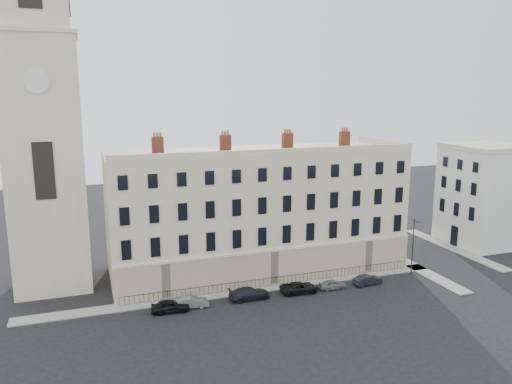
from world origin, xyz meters
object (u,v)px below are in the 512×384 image
Objects in this scene: car_e at (333,284)px; streetlamp at (413,244)px; car_a at (170,306)px; car_f at (368,280)px; car_c at (249,293)px; car_d at (299,288)px; car_b at (191,302)px.

streetlamp is (11.30, 0.91, 3.37)m from car_e.
car_a is 22.90m from car_f.
car_c reaches higher than car_f.
car_d is (5.82, -0.16, -0.06)m from car_c.
car_e is 11.82m from streetlamp.
car_d is at bearing -84.21° from car_b.
car_e is 0.46× the size of streetlamp.
car_f is (20.70, -0.54, -0.03)m from car_b.
car_c is 21.38m from streetlamp.
car_e is (9.83, -0.44, -0.11)m from car_c.
car_c is (6.41, 0.06, 0.05)m from car_b.
car_f is at bearing -86.18° from car_a.
streetlamp is at bearing -84.03° from car_a.
car_c is at bearing -83.23° from car_b.
car_f is at bearing -89.92° from car_d.
car_b is at bearing 160.97° from streetlamp.
car_b is 1.13× the size of car_e.
streetlamp is (21.13, 0.47, 3.26)m from car_c.
car_b is at bearing 89.89° from car_c.
car_a is 2.23m from car_b.
car_e is (18.44, -0.00, -0.11)m from car_a.
car_f is (14.28, -0.60, -0.08)m from car_c.
car_e is at bearing -85.06° from car_b.
car_b is 1.05× the size of car_f.
car_e is at bearing -93.14° from car_c.
car_a is 1.20× the size of car_e.
car_d is 4.02m from car_e.
car_f is (8.46, -0.44, -0.02)m from car_d.
car_c is at bearing 91.20° from car_e.
car_a is at bearing 92.27° from car_c.
car_c is 5.82m from car_d.
car_a is 1.11× the size of car_f.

